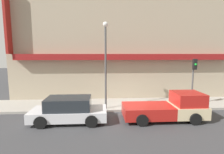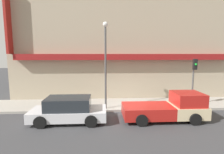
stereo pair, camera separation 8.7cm
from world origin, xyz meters
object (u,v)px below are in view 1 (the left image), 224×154
Objects in this scene: fire_hydrant at (72,103)px; street_lamp at (106,56)px; pickup_truck at (169,108)px; traffic_light at (194,74)px; parked_car at (69,110)px.

street_lamp is at bearing -4.69° from fire_hydrant.
pickup_truck is 1.42× the size of traffic_light.
fire_hydrant is at bearing 175.31° from street_lamp.
pickup_truck is at bearing -18.59° from fire_hydrant.
street_lamp is (2.31, 1.97, 3.23)m from parked_car.
parked_car reaches higher than fire_hydrant.
street_lamp is 6.79m from traffic_light.
street_lamp reaches higher than fire_hydrant.
fire_hydrant is at bearing 162.00° from pickup_truck.
fire_hydrant is (-0.18, 2.17, -0.22)m from parked_car.
traffic_light is at bearing 0.42° from fire_hydrant.
pickup_truck is at bearing -26.39° from street_lamp.
parked_car is 6.53× the size of fire_hydrant.
traffic_light is (2.69, 2.24, 1.89)m from pickup_truck.
fire_hydrant is at bearing 94.04° from parked_car.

